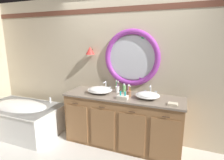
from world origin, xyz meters
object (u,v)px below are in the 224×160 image
at_px(sink_basin_left, 100,90).
at_px(sink_basin_right, 148,95).
at_px(toothbrush_holder_right, 129,93).
at_px(folded_hand_towel, 173,104).
at_px(soap_dispenser, 124,88).
at_px(toothbrush_holder_left, 117,89).
at_px(toiletry_basket, 123,97).
at_px(bathtub, 21,116).

bearing_deg(sink_basin_left, sink_basin_right, 0.00).
distance_m(toothbrush_holder_right, folded_hand_towel, 0.73).
bearing_deg(toothbrush_holder_right, folded_hand_towel, -13.41).
bearing_deg(soap_dispenser, toothbrush_holder_right, -53.71).
xyz_separation_m(sink_basin_left, soap_dispenser, (0.37, 0.23, 0.01)).
xyz_separation_m(sink_basin_right, toothbrush_holder_right, (-0.31, 0.02, -0.00)).
bearing_deg(toothbrush_holder_right, toothbrush_holder_left, 150.00).
distance_m(toothbrush_holder_left, toiletry_basket, 0.39).
xyz_separation_m(bathtub, folded_hand_towel, (2.82, 0.16, 0.58)).
relative_size(toothbrush_holder_left, folded_hand_towel, 1.55).
xyz_separation_m(bathtub, sink_basin_left, (1.59, 0.30, 0.62)).
bearing_deg(sink_basin_right, soap_dispenser, 153.41).
distance_m(bathtub, sink_basin_right, 2.53).
distance_m(sink_basin_right, toothbrush_holder_right, 0.31).
xyz_separation_m(folded_hand_towel, toiletry_basket, (-0.75, -0.01, 0.02)).
bearing_deg(sink_basin_right, toiletry_basket, -156.44).
distance_m(sink_basin_left, toothbrush_holder_right, 0.52).
bearing_deg(sink_basin_left, toothbrush_holder_right, 2.44).
xyz_separation_m(toothbrush_holder_left, soap_dispenser, (0.11, 0.06, 0.01)).
distance_m(bathtub, folded_hand_towel, 2.89).
distance_m(sink_basin_right, toiletry_basket, 0.39).
distance_m(bathtub, soap_dispenser, 2.13).
height_order(bathtub, soap_dispenser, soap_dispenser).
bearing_deg(bathtub, folded_hand_towel, 3.19).
relative_size(bathtub, toothbrush_holder_right, 7.76).
bearing_deg(soap_dispenser, sink_basin_right, -26.59).
distance_m(soap_dispenser, toiletry_basket, 0.41).
xyz_separation_m(toothbrush_holder_left, toothbrush_holder_right, (0.26, -0.15, -0.01)).
bearing_deg(sink_basin_right, folded_hand_towel, -20.36).
xyz_separation_m(bathtub, soap_dispenser, (1.96, 0.54, 0.63)).
bearing_deg(bathtub, toothbrush_holder_right, 8.74).
height_order(sink_basin_right, toiletry_basket, toiletry_basket).
bearing_deg(sink_basin_left, bathtub, -169.24).
relative_size(bathtub, sink_basin_left, 3.60).
bearing_deg(sink_basin_right, toothbrush_holder_left, 163.17).
bearing_deg(toiletry_basket, soap_dispenser, 105.29).
height_order(sink_basin_right, soap_dispenser, soap_dispenser).
bearing_deg(toothbrush_holder_left, sink_basin_left, -146.28).
bearing_deg(bathtub, sink_basin_left, 10.76).
xyz_separation_m(sink_basin_right, toiletry_basket, (-0.36, -0.16, -0.03)).
xyz_separation_m(toothbrush_holder_right, toiletry_basket, (-0.05, -0.18, -0.02)).
relative_size(toothbrush_holder_left, toiletry_basket, 1.32).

